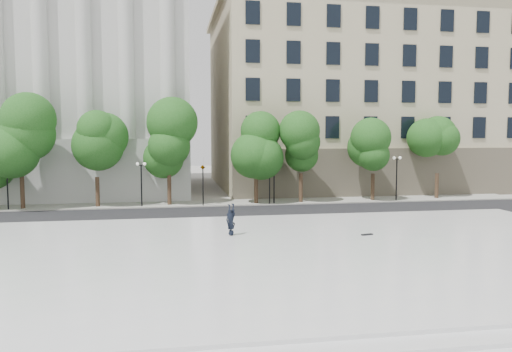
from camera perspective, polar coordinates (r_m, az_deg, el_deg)
The scene contains 12 objects.
ground at distance 22.99m, azimuth 0.21°, elevation -11.43°, with size 160.00×160.00×0.00m, color #AEACA4.
plaza at distance 25.79m, azimuth -0.94°, elevation -9.11°, with size 44.00×22.00×0.45m, color white.
street at distance 40.44m, azimuth -4.17°, elevation -4.33°, with size 60.00×8.00×0.02m, color black.
far_sidewalk at distance 46.34m, azimuth -4.88°, elevation -3.10°, with size 60.00×4.00×0.12m, color #AAA89D.
building_west at distance 62.09m, azimuth -22.26°, elevation 10.43°, with size 31.50×27.65×25.60m.
building_east at distance 65.32m, azimuth 11.88°, elevation 8.86°, with size 36.00×26.15×23.00m.
traffic_light_west at distance 44.21m, azimuth -6.10°, elevation 1.30°, with size 0.68×1.88×4.24m.
traffic_light_east at distance 44.99m, azimuth 1.57°, elevation 1.34°, with size 1.00×1.75×4.20m.
person_lying at distance 29.70m, azimuth -2.88°, elevation -6.31°, with size 0.68×0.45×1.87m, color black.
skateboard at distance 30.49m, azimuth 12.58°, elevation -6.54°, with size 0.75×0.19×0.08m, color black.
street_trees at distance 45.07m, azimuth -8.00°, elevation 3.16°, with size 45.93×5.25×7.76m.
lamp_posts at distance 44.63m, azimuth -5.06°, elevation 0.23°, with size 35.57×0.28×4.32m.
Camera 1 is at (-3.78, -21.75, 6.44)m, focal length 35.00 mm.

